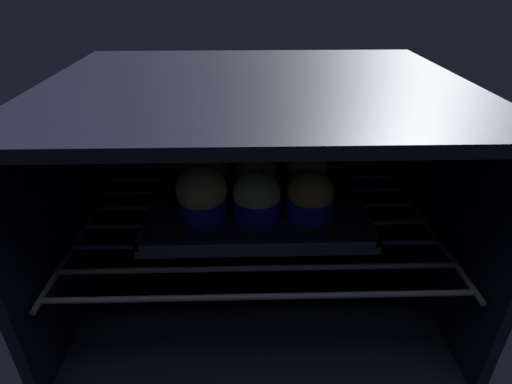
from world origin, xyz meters
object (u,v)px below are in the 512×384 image
object	(u,v)px
muffin_row1_col1	(254,173)
muffin_row1_col2	(306,172)
muffin_row0_col0	(202,195)
muffin_row0_col1	(255,197)
muffin_row0_col2	(311,197)
baking_tray	(256,205)
muffin_row1_col0	(206,172)

from	to	relation	value
muffin_row1_col1	muffin_row1_col2	world-z (taller)	same
muffin_row0_col0	muffin_row0_col1	bearing A→B (deg)	-0.19
muffin_row1_col1	muffin_row1_col2	xyz separation A→B (cm)	(8.89, 0.16, 0.11)
muffin_row0_col0	muffin_row0_col2	xyz separation A→B (cm)	(16.52, -0.13, -0.53)
baking_tray	muffin_row0_col0	size ratio (longest dim) A/B	3.92
muffin_row1_col1	muffin_row1_col2	bearing A→B (deg)	1.04
muffin_row0_col1	muffin_row1_col0	xyz separation A→B (cm)	(-8.15, 8.68, 0.17)
muffin_row1_col0	baking_tray	bearing A→B (deg)	-28.23
muffin_row0_col0	muffin_row0_col1	size ratio (longest dim) A/B	1.11
muffin_row0_col0	muffin_row1_col1	size ratio (longest dim) A/B	1.10
muffin_row1_col0	muffin_row1_col1	distance (cm)	8.23
muffin_row1_col2	muffin_row0_col1	bearing A→B (deg)	-137.57
muffin_row0_col0	muffin_row0_col1	xyz separation A→B (cm)	(8.00, -0.03, -0.61)
baking_tray	muffin_row0_col2	world-z (taller)	muffin_row0_col2
muffin_row0_col2	muffin_row1_col1	world-z (taller)	muffin_row1_col1
baking_tray	muffin_row0_col2	bearing A→B (deg)	-27.28
baking_tray	muffin_row0_col1	xyz separation A→B (cm)	(-0.31, -4.13, 3.88)
muffin_row0_col0	muffin_row1_col2	size ratio (longest dim) A/B	1.09
muffin_row0_col0	muffin_row1_col1	distance (cm)	11.35
muffin_row0_col0	muffin_row1_col1	bearing A→B (deg)	44.77
baking_tray	muffin_row0_col2	xyz separation A→B (cm)	(8.21, -4.24, 3.96)
muffin_row1_col0	muffin_row1_col2	size ratio (longest dim) A/B	1.03
muffin_row1_col2	muffin_row1_col1	bearing A→B (deg)	-178.96
baking_tray	muffin_row1_col2	size ratio (longest dim) A/B	4.25
muffin_row1_col1	muffin_row0_col1	bearing A→B (deg)	-90.33
muffin_row0_col2	muffin_row1_col0	world-z (taller)	muffin_row1_col0
muffin_row0_col1	muffin_row0_col2	size ratio (longest dim) A/B	1.02
muffin_row0_col2	muffin_row1_col0	distance (cm)	18.85
muffin_row0_col1	baking_tray	bearing A→B (deg)	85.71
muffin_row0_col2	muffin_row0_col1	bearing A→B (deg)	179.32
muffin_row0_col2	muffin_row1_col1	distance (cm)	11.73
muffin_row1_col0	muffin_row1_col1	xyz separation A→B (cm)	(8.20, -0.67, -0.03)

